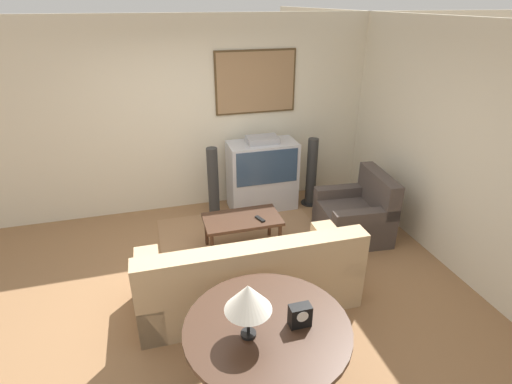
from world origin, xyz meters
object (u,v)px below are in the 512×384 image
object	(u,v)px
console_table	(267,333)
table_lamp	(248,298)
armchair	(356,216)
coffee_table	(242,222)
speaker_tower_left	(213,185)
mantel_clock	(300,315)
tv	(262,175)
couch	(249,279)
speaker_tower_right	(311,174)

from	to	relation	value
console_table	table_lamp	size ratio (longest dim) A/B	2.79
armchair	coffee_table	world-z (taller)	armchair
table_lamp	speaker_tower_left	world-z (taller)	table_lamp
armchair	mantel_clock	world-z (taller)	mantel_clock
table_lamp	armchair	bearing A→B (deg)	45.64
tv	table_lamp	bearing A→B (deg)	-108.19
console_table	speaker_tower_left	size ratio (longest dim) A/B	1.17
coffee_table	armchair	bearing A→B (deg)	-2.07
couch	speaker_tower_right	world-z (taller)	speaker_tower_right
couch	speaker_tower_left	size ratio (longest dim) A/B	2.10
armchair	tv	bearing A→B (deg)	-133.29
speaker_tower_right	mantel_clock	bearing A→B (deg)	-114.56
armchair	table_lamp	distance (m)	2.96
speaker_tower_right	coffee_table	bearing A→B (deg)	-144.11
armchair	table_lamp	world-z (taller)	table_lamp
armchair	table_lamp	size ratio (longest dim) A/B	2.14
coffee_table	speaker_tower_right	distance (m)	1.61
couch	coffee_table	size ratio (longest dim) A/B	2.36
tv	mantel_clock	world-z (taller)	tv
mantel_clock	speaker_tower_right	xyz separation A→B (m)	(1.39, 3.04, -0.32)
tv	couch	bearing A→B (deg)	-110.10
coffee_table	mantel_clock	size ratio (longest dim) A/B	5.47
speaker_tower_right	table_lamp	bearing A→B (deg)	-120.24
armchair	table_lamp	xyz separation A→B (m)	(-2.00, -2.04, 0.78)
tv	couch	world-z (taller)	tv
couch	coffee_table	distance (m)	0.99
coffee_table	mantel_clock	distance (m)	2.14
armchair	speaker_tower_left	size ratio (longest dim) A/B	0.90
console_table	speaker_tower_left	world-z (taller)	speaker_tower_left
couch	speaker_tower_left	world-z (taller)	speaker_tower_left
tv	console_table	xyz separation A→B (m)	(-0.88, -3.08, 0.14)
tv	mantel_clock	distance (m)	3.21
speaker_tower_left	console_table	bearing A→B (deg)	-92.55
couch	armchair	bearing A→B (deg)	-151.22
mantel_clock	speaker_tower_right	world-z (taller)	speaker_tower_right
table_lamp	mantel_clock	world-z (taller)	table_lamp
armchair	mantel_clock	distance (m)	2.66
armchair	coffee_table	bearing A→B (deg)	-86.99
tv	console_table	world-z (taller)	tv
tv	armchair	distance (m)	1.48
coffee_table	console_table	bearing A→B (deg)	-98.76
tv	speaker_tower_left	world-z (taller)	tv
couch	console_table	distance (m)	1.15
tv	table_lamp	distance (m)	3.34
coffee_table	table_lamp	world-z (taller)	table_lamp
speaker_tower_left	speaker_tower_right	size ratio (longest dim) A/B	1.00
console_table	tv	bearing A→B (deg)	74.16
tv	speaker_tower_left	size ratio (longest dim) A/B	1.07
coffee_table	speaker_tower_right	size ratio (longest dim) A/B	0.89
table_lamp	mantel_clock	distance (m)	0.45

